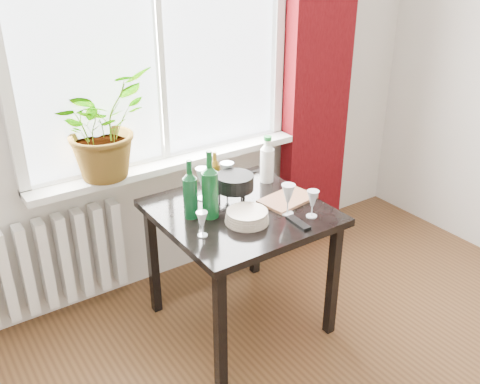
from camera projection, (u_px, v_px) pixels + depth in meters
window at (156, 27)px, 2.91m from camera, size 1.72×0.08×1.62m
windowsill at (170, 162)px, 3.20m from camera, size 1.72×0.20×0.04m
curtain at (319, 61)px, 3.54m from camera, size 0.50×0.12×2.56m
radiator at (55, 261)px, 3.04m from camera, size 0.80×0.10×0.55m
table at (240, 224)px, 2.88m from camera, size 0.85×0.85×0.74m
potted_plant at (101, 125)px, 2.85m from camera, size 0.68×0.66×0.59m
wine_bottle_left at (190, 189)px, 2.70m from camera, size 0.09×0.09×0.32m
wine_bottle_right at (210, 184)px, 2.69m from camera, size 0.10×0.10×0.37m
bottle_amber at (215, 172)px, 2.99m from camera, size 0.07×0.07×0.24m
cleaning_bottle at (267, 159)px, 3.10m from camera, size 0.08×0.08×0.28m
wineglass_front_right at (288, 199)px, 2.76m from camera, size 0.09×0.09×0.17m
wineglass_far_right at (312, 204)px, 2.73m from camera, size 0.07×0.07×0.15m
wineglass_back_center at (227, 177)px, 2.99m from camera, size 0.10×0.10×0.18m
wineglass_back_left at (203, 183)px, 2.91m from camera, size 0.09×0.09×0.19m
wineglass_front_left at (202, 224)px, 2.56m from camera, size 0.07×0.07×0.13m
plate_stack at (247, 217)px, 2.70m from camera, size 0.24×0.24×0.06m
fondue_pot at (235, 189)px, 2.88m from camera, size 0.27×0.25×0.16m
tv_remote at (298, 223)px, 2.69m from camera, size 0.05×0.16×0.02m
cutting_board at (287, 199)px, 2.93m from camera, size 0.32×0.23×0.02m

